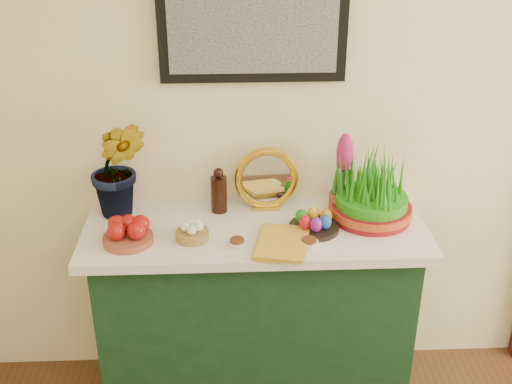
% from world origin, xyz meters
% --- Properties ---
extents(sideboard, '(1.30, 0.45, 0.85)m').
position_xyz_m(sideboard, '(-0.50, 2.00, 0.42)').
color(sideboard, '#153B1E').
rests_on(sideboard, ground).
extents(tablecloth, '(1.40, 0.55, 0.04)m').
position_xyz_m(tablecloth, '(-0.50, 2.00, 0.87)').
color(tablecloth, silver).
rests_on(tablecloth, sideboard).
extents(hyacinth_green, '(0.30, 0.26, 0.57)m').
position_xyz_m(hyacinth_green, '(-1.05, 2.13, 1.17)').
color(hyacinth_green, '#26691D').
rests_on(hyacinth_green, tablecloth).
extents(apple_bowl, '(0.24, 0.24, 0.10)m').
position_xyz_m(apple_bowl, '(-1.00, 1.90, 0.93)').
color(apple_bowl, brown).
rests_on(apple_bowl, tablecloth).
extents(garlic_basket, '(0.14, 0.14, 0.07)m').
position_xyz_m(garlic_basket, '(-0.75, 1.91, 0.92)').
color(garlic_basket, olive).
rests_on(garlic_basket, tablecloth).
extents(vinegar_cruet, '(0.07, 0.07, 0.20)m').
position_xyz_m(vinegar_cruet, '(-0.65, 2.14, 0.98)').
color(vinegar_cruet, black).
rests_on(vinegar_cruet, tablecloth).
extents(mirror, '(0.28, 0.08, 0.27)m').
position_xyz_m(mirror, '(-0.44, 2.17, 1.02)').
color(mirror, gold).
rests_on(mirror, tablecloth).
extents(book, '(0.22, 0.29, 0.04)m').
position_xyz_m(book, '(-0.50, 1.86, 0.91)').
color(book, gold).
rests_on(book, tablecloth).
extents(spice_dish_left, '(0.07, 0.07, 0.03)m').
position_xyz_m(spice_dish_left, '(-0.58, 1.86, 0.90)').
color(spice_dish_left, silver).
rests_on(spice_dish_left, tablecloth).
extents(spice_dish_right, '(0.07, 0.07, 0.03)m').
position_xyz_m(spice_dish_right, '(-0.30, 1.84, 0.90)').
color(spice_dish_right, silver).
rests_on(spice_dish_right, tablecloth).
extents(egg_plate, '(0.22, 0.22, 0.08)m').
position_xyz_m(egg_plate, '(-0.26, 1.96, 0.92)').
color(egg_plate, black).
rests_on(egg_plate, tablecloth).
extents(hyacinth_pink, '(0.11, 0.11, 0.36)m').
position_xyz_m(hyacinth_pink, '(-0.13, 2.11, 1.05)').
color(hyacinth_pink, brown).
rests_on(hyacinth_pink, tablecloth).
extents(wheatgrass_sabzeh, '(0.34, 0.34, 0.28)m').
position_xyz_m(wheatgrass_sabzeh, '(-0.02, 2.05, 1.01)').
color(wheatgrass_sabzeh, maroon).
rests_on(wheatgrass_sabzeh, tablecloth).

